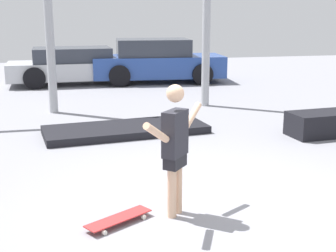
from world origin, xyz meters
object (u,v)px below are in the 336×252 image
Objects in this scene: skateboarder at (175,144)px; manual_pad at (126,129)px; skateboard at (119,219)px; parked_car_silver at (77,66)px; parked_car_blue at (157,61)px.

manual_pad is (-0.03, 3.92, -0.80)m from skateboarder.
parked_car_silver is (-0.02, 10.82, 0.53)m from skateboard.
skateboard is at bearing -99.34° from parked_car_blue.
skateboarder is 0.49× the size of manual_pad.
manual_pad is 6.85m from parked_car_silver.
parked_car_blue is (2.65, -0.18, 0.11)m from parked_car_silver.
manual_pad is at bearing -102.18° from parked_car_blue.
manual_pad is 0.71× the size of parked_car_blue.
manual_pad is 0.70× the size of parked_car_silver.
skateboarder is 0.34× the size of parked_car_silver.
manual_pad reaches higher than skateboard.
skateboarder is at bearing -22.88° from skateboard.
parked_car_silver is (-0.66, 6.80, 0.52)m from manual_pad.
skateboarder is 10.72m from parked_car_blue.
parked_car_blue is at bearing 44.84° from skateboard.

